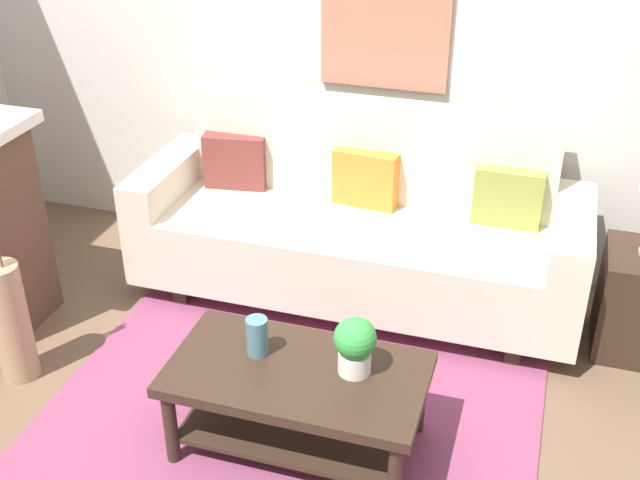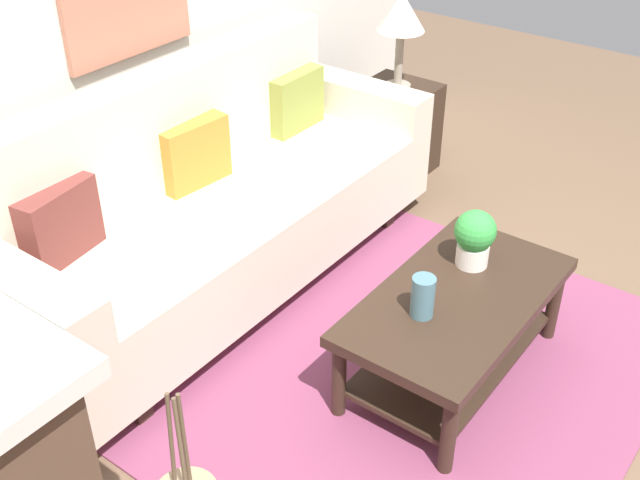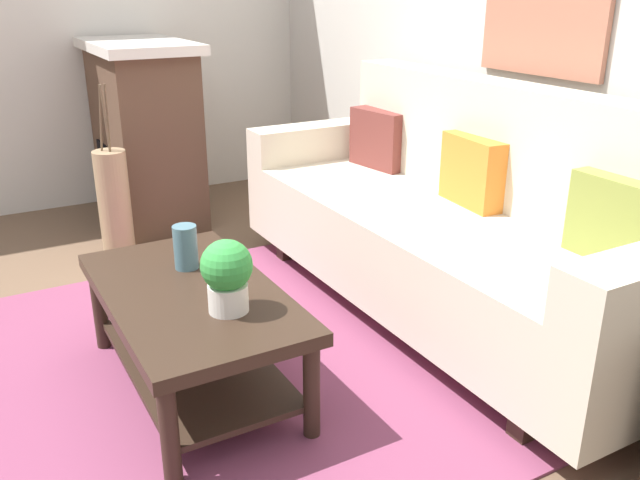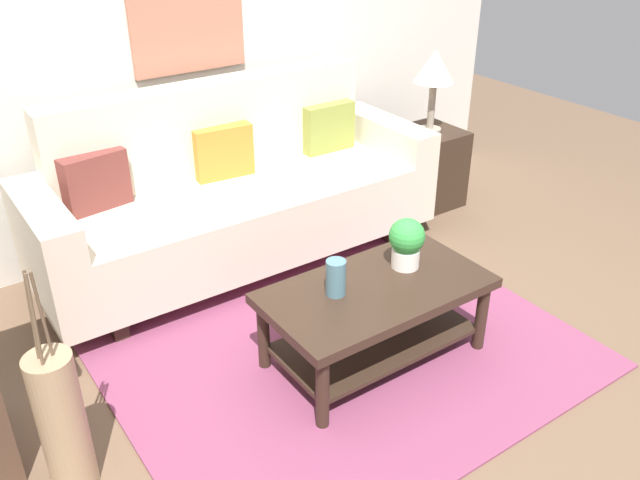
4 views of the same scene
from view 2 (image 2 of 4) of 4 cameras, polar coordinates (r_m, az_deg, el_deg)
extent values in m
plane|color=brown|center=(3.43, 11.89, -11.81)|extent=(9.11, 9.11, 0.00)
cube|color=#843D5B|center=(3.59, 4.71, -8.55)|extent=(2.27, 2.19, 0.01)
cube|color=beige|center=(3.88, -6.68, 0.75)|extent=(2.06, 0.84, 0.40)
cube|color=beige|center=(3.85, -10.70, 8.31)|extent=(2.06, 0.20, 0.56)
cube|color=beige|center=(3.26, -20.32, -6.41)|extent=(0.20, 0.84, 0.60)
cube|color=beige|center=(4.60, 2.81, 7.91)|extent=(0.20, 0.84, 0.60)
cube|color=#332319|center=(3.57, -16.61, -9.30)|extent=(0.08, 0.74, 0.12)
cube|color=#332319|center=(4.62, 1.29, 3.03)|extent=(0.08, 0.74, 0.12)
cube|color=brown|center=(3.40, -18.36, 1.16)|extent=(0.37, 0.17, 0.32)
cube|color=orange|center=(3.82, -9.13, 6.22)|extent=(0.37, 0.15, 0.32)
cube|color=olive|center=(4.34, -1.81, 10.07)|extent=(0.36, 0.12, 0.32)
cube|color=#332319|center=(3.30, 9.95, -4.32)|extent=(1.10, 0.60, 0.05)
cube|color=#332319|center=(3.48, 9.50, -8.04)|extent=(0.98, 0.50, 0.02)
cylinder|color=#332319|center=(3.03, 9.31, -13.85)|extent=(0.06, 0.06, 0.38)
cylinder|color=#332319|center=(3.73, 16.60, -4.52)|extent=(0.06, 0.06, 0.38)
cylinder|color=#332319|center=(3.21, 1.37, -10.09)|extent=(0.06, 0.06, 0.38)
cylinder|color=#332319|center=(3.87, 9.84, -1.92)|extent=(0.06, 0.06, 0.38)
cylinder|color=slate|center=(3.11, 7.48, -4.10)|extent=(0.10, 0.10, 0.18)
cylinder|color=white|center=(3.45, 11.00, -1.03)|extent=(0.14, 0.14, 0.10)
sphere|color=green|center=(3.39, 11.22, 0.67)|extent=(0.18, 0.18, 0.18)
cube|color=#332319|center=(4.96, 5.46, 8.00)|extent=(0.44, 0.44, 0.56)
cylinder|color=gray|center=(4.85, 5.65, 11.09)|extent=(0.16, 0.16, 0.02)
cylinder|color=gray|center=(4.79, 5.76, 12.92)|extent=(0.05, 0.05, 0.35)
cone|color=beige|center=(4.70, 5.96, 16.18)|extent=(0.28, 0.28, 0.22)
cylinder|color=brown|center=(2.16, -9.81, -14.28)|extent=(0.02, 0.02, 0.36)
cylinder|color=brown|center=(2.16, -10.72, -14.51)|extent=(0.03, 0.02, 0.36)
cylinder|color=brown|center=(2.14, -10.05, -14.95)|extent=(0.03, 0.04, 0.36)
camera|label=1|loc=(3.59, 66.01, 18.30)|focal=44.79mm
camera|label=3|loc=(4.71, 32.78, 17.52)|focal=37.59mm
camera|label=4|loc=(1.20, 87.27, -11.34)|focal=37.67mm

